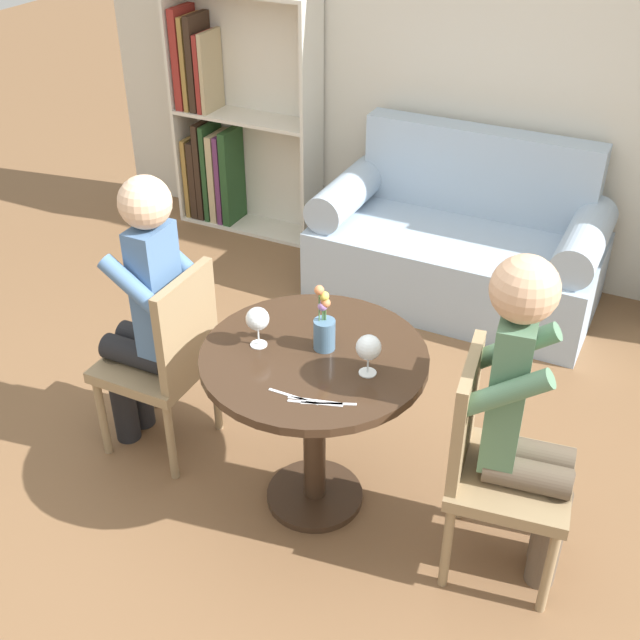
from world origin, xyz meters
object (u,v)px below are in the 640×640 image
at_px(flower_vase, 324,328).
at_px(chair_left, 167,355).
at_px(wine_glass_left, 258,320).
at_px(bookshelf_left, 229,124).
at_px(person_right, 526,416).
at_px(couch, 459,247).
at_px(person_left, 145,311).
at_px(wine_glass_right, 369,349).
at_px(chair_right, 493,460).

bearing_deg(flower_vase, chair_left, -177.62).
bearing_deg(flower_vase, wine_glass_left, -158.04).
relative_size(bookshelf_left, person_right, 1.17).
distance_m(couch, bookshelf_left, 1.74).
relative_size(person_left, wine_glass_right, 8.24).
height_order(chair_right, flower_vase, flower_vase).
bearing_deg(bookshelf_left, couch, -9.13).
bearing_deg(wine_glass_left, chair_right, 3.22).
height_order(bookshelf_left, person_right, bookshelf_left).
xyz_separation_m(person_right, wine_glass_left, (-1.00, -0.07, 0.14)).
bearing_deg(couch, wine_glass_left, -96.43).
xyz_separation_m(bookshelf_left, person_left, (0.89, -2.09, 0.01)).
distance_m(couch, person_left, 2.02).
bearing_deg(bookshelf_left, person_left, -67.01).
xyz_separation_m(chair_right, person_right, (0.08, 0.02, 0.22)).
relative_size(couch, person_right, 1.21).
bearing_deg(chair_left, couch, 158.45).
distance_m(bookshelf_left, wine_glass_left, 2.60).
height_order(couch, chair_right, couch).
height_order(person_left, wine_glass_left, person_left).
bearing_deg(chair_left, wine_glass_right, 86.96).
relative_size(wine_glass_left, wine_glass_right, 1.02).
relative_size(wine_glass_left, flower_vase, 0.60).
xyz_separation_m(person_left, wine_glass_right, (1.01, -0.04, 0.16)).
xyz_separation_m(bookshelf_left, wine_glass_right, (1.90, -2.13, 0.16)).
relative_size(chair_left, person_right, 0.69).
bearing_deg(chair_right, wine_glass_right, 85.80).
height_order(chair_right, person_left, person_left).
height_order(chair_right, wine_glass_left, same).
bearing_deg(person_left, flower_vase, 91.77).
xyz_separation_m(chair_left, chair_right, (1.40, -0.01, 0.00)).
height_order(couch, chair_left, couch).
distance_m(person_left, person_right, 1.57).
xyz_separation_m(couch, wine_glass_left, (-0.21, -1.88, 0.54)).
relative_size(chair_right, wine_glass_right, 5.72).
bearing_deg(wine_glass_left, flower_vase, 21.96).
xyz_separation_m(chair_left, wine_glass_right, (0.93, -0.04, 0.35)).
xyz_separation_m(chair_right, wine_glass_left, (-0.91, -0.05, 0.36)).
bearing_deg(couch, person_left, -113.43).
distance_m(person_right, wine_glass_right, 0.58).
xyz_separation_m(bookshelf_left, flower_vase, (1.69, -2.06, 0.14)).
distance_m(chair_left, chair_right, 1.40).
distance_m(bookshelf_left, person_left, 2.27).
bearing_deg(chair_right, couch, 13.05).
height_order(person_right, wine_glass_left, person_right).
bearing_deg(person_right, chair_left, 82.38).
distance_m(person_left, wine_glass_left, 0.60).
height_order(bookshelf_left, chair_right, bookshelf_left).
bearing_deg(bookshelf_left, chair_left, -65.03).
bearing_deg(person_right, flower_vase, 80.49).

